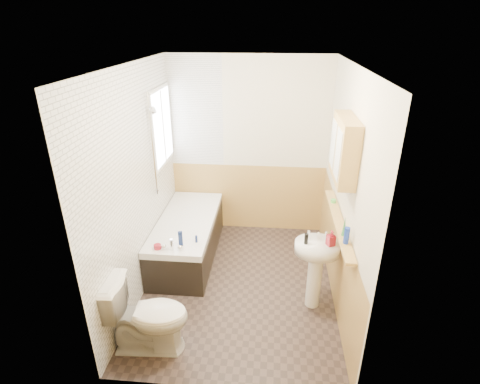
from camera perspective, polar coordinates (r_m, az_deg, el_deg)
name	(u,v)px	position (r m, az deg, el deg)	size (l,w,h in m)	color
floor	(239,285)	(4.60, -0.18, -13.92)	(2.80, 2.80, 0.00)	#302622
ceiling	(238,65)	(3.62, -0.23, 18.78)	(2.80, 2.80, 0.00)	white
wall_back	(248,148)	(5.26, 1.28, 6.70)	(2.20, 0.02, 2.50)	beige
wall_front	(220,270)	(2.73, -3.09, -11.75)	(2.20, 0.02, 2.50)	beige
wall_left	(137,185)	(4.19, -15.48, 0.98)	(0.02, 2.80, 2.50)	beige
wall_right	(346,193)	(4.01, 15.81, -0.20)	(0.02, 2.80, 2.50)	beige
wainscot_right	(336,254)	(4.36, 14.39, -9.17)	(0.01, 2.80, 1.00)	tan
wainscot_front	(222,345)	(3.25, -2.71, -22.23)	(2.20, 0.01, 1.00)	tan
wainscot_back	(248,197)	(5.52, 1.19, -0.80)	(2.20, 0.01, 1.00)	tan
tile_cladding_left	(139,185)	(4.19, -15.20, 0.97)	(0.01, 2.80, 2.50)	white
tile_return_back	(195,112)	(5.21, -6.86, 12.05)	(0.75, 0.01, 1.50)	white
window	(162,127)	(4.90, -11.76, 9.72)	(0.03, 0.79, 0.99)	white
bathtub	(188,237)	(5.00, -7.99, -6.76)	(0.70, 1.63, 0.69)	black
shower_riser	(152,137)	(4.44, -13.20, 8.14)	(0.11, 0.08, 1.23)	silver
toilet	(147,315)	(3.75, -13.97, -17.80)	(0.43, 0.78, 0.76)	white
sink	(316,261)	(4.07, 11.50, -10.27)	(0.47, 0.38, 0.91)	white
pine_shelf	(339,222)	(3.96, 14.78, -4.40)	(0.10, 1.49, 0.03)	tan
medicine_cabinet	(344,149)	(3.67, 15.60, 6.32)	(0.17, 0.67, 0.60)	tan
foam_can	(347,236)	(3.54, 15.94, -6.40)	(0.05, 0.05, 0.16)	#19339E
green_bottle	(344,226)	(3.65, 15.63, -5.03)	(0.04, 0.04, 0.20)	#388447
black_jar	(333,201)	(4.31, 14.04, -1.33)	(0.06, 0.06, 0.04)	#59C647
soap_bottle	(331,242)	(3.91, 13.64, -7.39)	(0.07, 0.17, 0.08)	maroon
clear_bottle	(306,239)	(3.87, 10.06, -7.04)	(0.04, 0.04, 0.11)	black
blue_gel	(180,238)	(4.29, -9.07, -7.01)	(0.05, 0.03, 0.18)	navy
cream_jar	(157,247)	(4.31, -12.46, -8.14)	(0.08, 0.08, 0.05)	maroon
orange_bottle	(196,239)	(4.35, -6.67, -7.12)	(0.03, 0.03, 0.08)	navy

